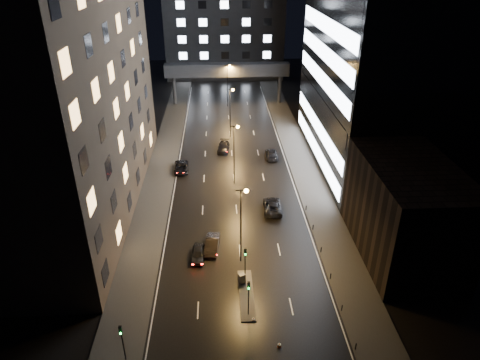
# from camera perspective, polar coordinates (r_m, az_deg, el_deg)

# --- Properties ---
(ground) EXTENTS (160.00, 160.00, 0.00)m
(ground) POSITION_cam_1_polar(r_m,az_deg,el_deg) (81.09, -1.12, 3.60)
(ground) COLOR black
(ground) RESTS_ON ground
(sidewalk_left) EXTENTS (5.00, 110.00, 0.15)m
(sidewalk_left) POSITION_cam_1_polar(r_m,az_deg,el_deg) (77.18, -10.30, 1.85)
(sidewalk_left) COLOR #383533
(sidewalk_left) RESTS_ON ground
(sidewalk_right) EXTENTS (5.00, 110.00, 0.15)m
(sidewalk_right) POSITION_cam_1_polar(r_m,az_deg,el_deg) (77.92, 8.25, 2.29)
(sidewalk_right) COLOR #383533
(sidewalk_right) RESTS_ON ground
(building_left) EXTENTS (15.00, 48.00, 40.00)m
(building_left) POSITION_cam_1_polar(r_m,az_deg,el_deg) (62.68, -22.38, 13.51)
(building_left) COLOR #2D2319
(building_left) RESTS_ON ground
(building_right_low) EXTENTS (10.00, 18.00, 12.00)m
(building_right_low) POSITION_cam_1_polar(r_m,az_deg,el_deg) (55.57, 21.17, -3.84)
(building_right_low) COLOR black
(building_right_low) RESTS_ON ground
(building_right_glass) EXTENTS (20.00, 36.00, 45.00)m
(building_right_glass) POSITION_cam_1_polar(r_m,az_deg,el_deg) (75.71, 19.16, 18.22)
(building_right_glass) COLOR black
(building_right_glass) RESTS_ON ground
(building_far) EXTENTS (34.00, 14.00, 25.00)m
(building_far) POSITION_cam_1_polar(r_m,az_deg,el_deg) (133.44, -2.10, 18.99)
(building_far) COLOR #333335
(building_far) RESTS_ON ground
(skybridge) EXTENTS (30.00, 3.00, 10.00)m
(skybridge) POSITION_cam_1_polar(r_m,az_deg,el_deg) (106.81, -1.74, 14.41)
(skybridge) COLOR #333335
(skybridge) RESTS_ON ground
(median_island) EXTENTS (1.60, 8.00, 0.15)m
(median_island) POSITION_cam_1_polar(r_m,az_deg,el_deg) (49.11, 0.86, -15.02)
(median_island) COLOR #383533
(median_island) RESTS_ON ground
(traffic_signal_near) EXTENTS (0.28, 0.34, 4.40)m
(traffic_signal_near) POSITION_cam_1_polar(r_m,az_deg,el_deg) (49.02, 0.69, -10.45)
(traffic_signal_near) COLOR black
(traffic_signal_near) RESTS_ON median_island
(traffic_signal_far) EXTENTS (0.28, 0.34, 4.40)m
(traffic_signal_far) POSITION_cam_1_polar(r_m,az_deg,el_deg) (44.86, 1.15, -14.83)
(traffic_signal_far) COLOR black
(traffic_signal_far) RESTS_ON median_island
(traffic_signal_corner) EXTENTS (0.28, 0.34, 4.40)m
(traffic_signal_corner) POSITION_cam_1_polar(r_m,az_deg,el_deg) (42.40, -15.47, -19.66)
(traffic_signal_corner) COLOR black
(traffic_signal_corner) RESTS_ON ground
(bollard_row) EXTENTS (0.12, 25.12, 0.90)m
(bollard_row) POSITION_cam_1_polar(r_m,az_deg,el_deg) (53.65, 11.34, -10.78)
(bollard_row) COLOR black
(bollard_row) RESTS_ON ground
(streetlight_near) EXTENTS (1.45, 0.50, 10.15)m
(streetlight_near) POSITION_cam_1_polar(r_m,az_deg,el_deg) (49.86, 0.30, -4.88)
(streetlight_near) COLOR black
(streetlight_near) RESTS_ON ground
(streetlight_mid_a) EXTENTS (1.45, 0.50, 10.15)m
(streetlight_mid_a) POSITION_cam_1_polar(r_m,az_deg,el_deg) (67.49, -0.67, 4.40)
(streetlight_mid_a) COLOR black
(streetlight_mid_a) RESTS_ON ground
(streetlight_mid_b) EXTENTS (1.45, 0.50, 10.15)m
(streetlight_mid_b) POSITION_cam_1_polar(r_m,az_deg,el_deg) (86.17, -1.24, 9.75)
(streetlight_mid_b) COLOR black
(streetlight_mid_b) RESTS_ON ground
(streetlight_far) EXTENTS (1.45, 0.50, 10.15)m
(streetlight_far) POSITION_cam_1_polar(r_m,az_deg,el_deg) (105.33, -1.61, 13.18)
(streetlight_far) COLOR black
(streetlight_far) RESTS_ON ground
(car_away_a) EXTENTS (1.80, 4.06, 1.36)m
(car_away_a) POSITION_cam_1_polar(r_m,az_deg,el_deg) (53.91, -5.62, -9.75)
(car_away_a) COLOR black
(car_away_a) RESTS_ON ground
(car_away_b) EXTENTS (2.16, 4.82, 1.54)m
(car_away_b) POSITION_cam_1_polar(r_m,az_deg,el_deg) (55.11, -3.75, -8.58)
(car_away_b) COLOR black
(car_away_b) RESTS_ON ground
(car_away_c) EXTENTS (2.59, 5.21, 1.42)m
(car_away_c) POSITION_cam_1_polar(r_m,az_deg,el_deg) (74.67, -7.85, 1.67)
(car_away_c) COLOR black
(car_away_c) RESTS_ON ground
(car_away_d) EXTENTS (2.64, 5.33, 1.49)m
(car_away_d) POSITION_cam_1_polar(r_m,az_deg,el_deg) (81.85, -2.20, 4.40)
(car_away_d) COLOR black
(car_away_d) RESTS_ON ground
(car_toward_a) EXTENTS (2.79, 5.61, 1.53)m
(car_toward_a) POSITION_cam_1_polar(r_m,az_deg,el_deg) (62.95, 4.36, -3.46)
(car_toward_a) COLOR black
(car_toward_a) RESTS_ON ground
(car_toward_b) EXTENTS (2.19, 5.13, 1.47)m
(car_toward_b) POSITION_cam_1_polar(r_m,az_deg,el_deg) (79.20, 4.22, 3.49)
(car_toward_b) COLOR black
(car_toward_b) RESTS_ON ground
(utility_cabinet) EXTENTS (0.87, 0.77, 1.24)m
(utility_cabinet) POSITION_cam_1_polar(r_m,az_deg,el_deg) (49.99, 0.26, -13.01)
(utility_cabinet) COLOR #4A4B4D
(utility_cabinet) RESTS_ON median_island
(cone_a) EXTENTS (0.40, 0.40, 0.47)m
(cone_a) POSITION_cam_1_polar(r_m,az_deg,el_deg) (46.31, 1.82, -18.08)
(cone_a) COLOR #DA5A0B
(cone_a) RESTS_ON ground
(cone_b) EXTENTS (0.47, 0.47, 0.50)m
(cone_b) POSITION_cam_1_polar(r_m,az_deg,el_deg) (44.26, 5.26, -21.05)
(cone_b) COLOR #DB4A0B
(cone_b) RESTS_ON ground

